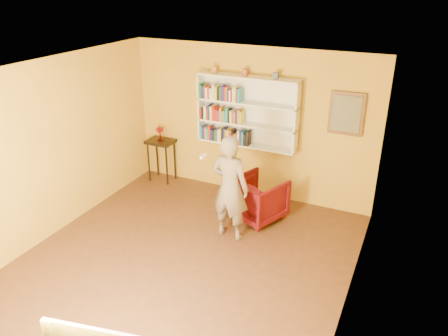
% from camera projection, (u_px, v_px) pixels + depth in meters
% --- Properties ---
extents(room_shell, '(5.30, 5.80, 2.88)m').
position_uv_depth(room_shell, '(179.00, 201.00, 5.80)').
color(room_shell, '#472A17').
rests_on(room_shell, ground).
extents(bookshelf, '(1.80, 0.29, 1.23)m').
position_uv_depth(bookshelf, '(248.00, 111.00, 7.56)').
color(bookshelf, white).
rests_on(bookshelf, room_shell).
extents(books_row_lower, '(0.94, 0.19, 0.27)m').
position_uv_depth(books_row_lower, '(226.00, 135.00, 7.81)').
color(books_row_lower, teal).
rests_on(books_row_lower, bookshelf).
extents(books_row_middle, '(0.80, 0.19, 0.27)m').
position_uv_depth(books_row_middle, '(222.00, 114.00, 7.68)').
color(books_row_middle, '#A52219').
rests_on(books_row_middle, bookshelf).
extents(books_row_upper, '(0.76, 0.19, 0.27)m').
position_uv_depth(books_row_upper, '(221.00, 93.00, 7.53)').
color(books_row_upper, '#197334').
rests_on(books_row_upper, bookshelf).
extents(ornament_left, '(0.08, 0.08, 0.11)m').
position_uv_depth(ornament_left, '(215.00, 70.00, 7.47)').
color(ornament_left, '#AC7931').
rests_on(ornament_left, bookshelf).
extents(ornament_centre, '(0.08, 0.08, 0.12)m').
position_uv_depth(ornament_centre, '(245.00, 73.00, 7.25)').
color(ornament_centre, brown).
rests_on(ornament_centre, bookshelf).
extents(ornament_right, '(0.08, 0.08, 0.11)m').
position_uv_depth(ornament_right, '(276.00, 76.00, 7.05)').
color(ornament_right, '#414B6C').
rests_on(ornament_right, bookshelf).
extents(framed_painting, '(0.55, 0.05, 0.70)m').
position_uv_depth(framed_painting, '(346.00, 114.00, 6.90)').
color(framed_painting, '#573A18').
rests_on(framed_painting, room_shell).
extents(console_table, '(0.51, 0.39, 0.84)m').
position_uv_depth(console_table, '(161.00, 147.00, 8.47)').
color(console_table, black).
rests_on(console_table, ground).
extents(ruby_lustre, '(0.17, 0.17, 0.26)m').
position_uv_depth(ruby_lustre, '(160.00, 131.00, 8.33)').
color(ruby_lustre, maroon).
rests_on(ruby_lustre, console_table).
extents(armchair, '(1.01, 1.03, 0.73)m').
position_uv_depth(armchair, '(258.00, 198.00, 7.24)').
color(armchair, '#3F040B').
rests_on(armchair, ground).
extents(person, '(0.64, 0.44, 1.67)m').
position_uv_depth(person, '(230.00, 188.00, 6.55)').
color(person, '#6D5F4F').
rests_on(person, ground).
extents(game_remote, '(0.04, 0.15, 0.04)m').
position_uv_depth(game_remote, '(204.00, 156.00, 6.26)').
color(game_remote, white).
rests_on(game_remote, person).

